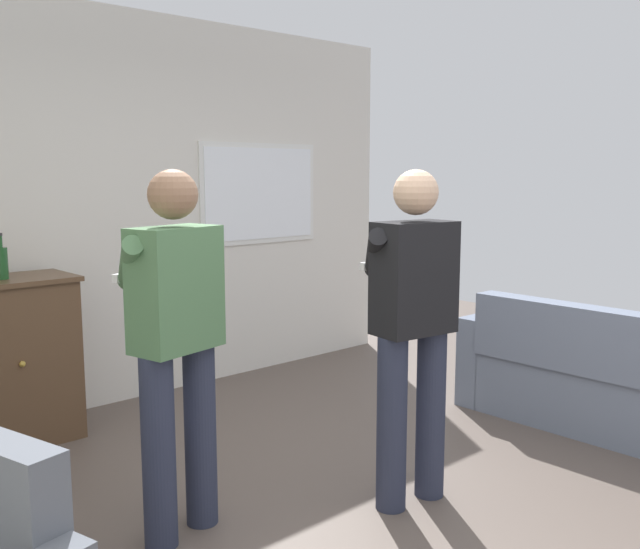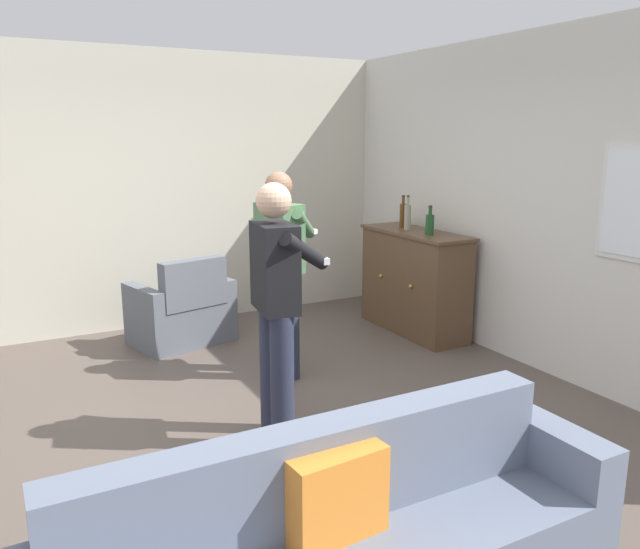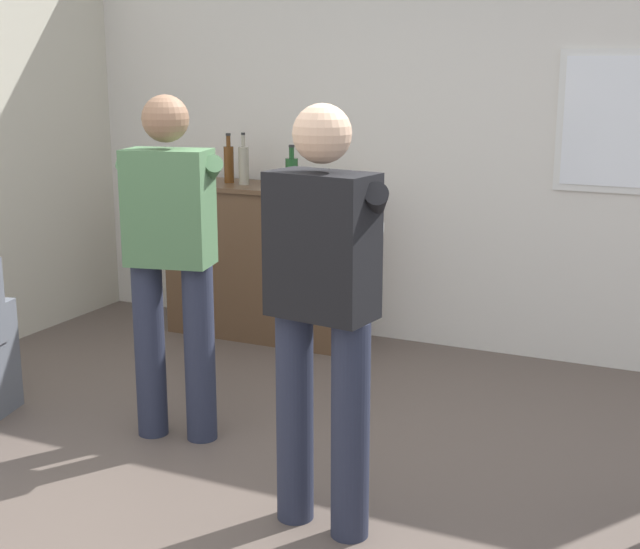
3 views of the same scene
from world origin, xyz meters
The scene contains 10 objects.
ground centered at (0.00, 0.00, 0.00)m, with size 10.40×10.40×0.00m, color brown.
wall_back_with_window centered at (0.03, 2.66, 1.40)m, with size 5.20×0.15×2.80m.
wall_side_left centered at (-2.66, 0.00, 1.40)m, with size 0.12×5.20×2.80m, color beige.
armchair centered at (-1.90, 0.13, 0.29)m, with size 0.83×1.01×0.85m.
sideboard_cabinet centered at (-1.15, 2.30, 0.52)m, with size 1.31×0.49×1.03m.
bottle_wine_green centered at (-1.27, 2.28, 1.16)m, with size 0.07×0.07×0.34m.
bottle_liquor_amber centered at (-1.40, 2.32, 1.17)m, with size 0.07×0.07×0.33m.
bottle_spirits_clear centered at (-0.91, 2.28, 1.14)m, with size 0.08×0.08×0.28m.
person_standing_left centered at (-0.72, 0.63, 0.94)m, with size 0.54×0.51×1.68m.
person_standing_right centered at (0.31, 0.13, 0.94)m, with size 0.55×0.50×1.68m.
Camera 2 is at (3.79, -1.42, 1.96)m, focal length 35.00 mm.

